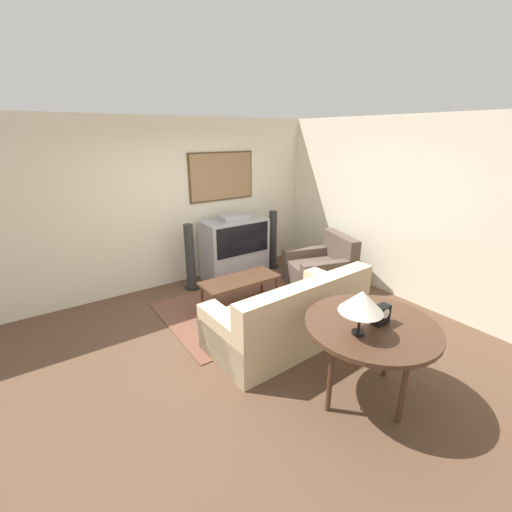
{
  "coord_description": "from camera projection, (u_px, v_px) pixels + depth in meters",
  "views": [
    {
      "loc": [
        -2.04,
        -3.19,
        2.45
      ],
      "look_at": [
        0.64,
        0.68,
        0.75
      ],
      "focal_mm": 24.0,
      "sensor_mm": 36.0,
      "label": 1
    }
  ],
  "objects": [
    {
      "name": "ground_plane",
      "position": [
        245.0,
        335.0,
        4.39
      ],
      "size": [
        12.0,
        12.0,
        0.0
      ],
      "primitive_type": "plane",
      "color": "brown"
    },
    {
      "name": "wall_back",
      "position": [
        174.0,
        204.0,
        5.59
      ],
      "size": [
        12.0,
        0.1,
        2.7
      ],
      "color": "beige",
      "rests_on": "ground_plane"
    },
    {
      "name": "wall_right",
      "position": [
        385.0,
        208.0,
        5.34
      ],
      "size": [
        0.06,
        12.0,
        2.7
      ],
      "color": "beige",
      "rests_on": "ground_plane"
    },
    {
      "name": "area_rug",
      "position": [
        246.0,
        306.0,
        5.11
      ],
      "size": [
        2.34,
        1.76,
        0.01
      ],
      "color": "brown",
      "rests_on": "ground_plane"
    },
    {
      "name": "tv",
      "position": [
        235.0,
        248.0,
        6.0
      ],
      "size": [
        1.11,
        0.59,
        1.14
      ],
      "color": "#9E9EA3",
      "rests_on": "ground_plane"
    },
    {
      "name": "couch",
      "position": [
        290.0,
        318.0,
        4.18
      ],
      "size": [
        1.99,
        1.02,
        0.9
      ],
      "rotation": [
        0.0,
        0.0,
        3.18
      ],
      "color": "#CCB289",
      "rests_on": "ground_plane"
    },
    {
      "name": "armchair",
      "position": [
        321.0,
        269.0,
        5.78
      ],
      "size": [
        1.17,
        1.12,
        0.85
      ],
      "rotation": [
        0.0,
        0.0,
        -1.86
      ],
      "color": "brown",
      "rests_on": "ground_plane"
    },
    {
      "name": "coffee_table",
      "position": [
        240.0,
        282.0,
        4.98
      ],
      "size": [
        1.15,
        0.48,
        0.45
      ],
      "color": "#472D1E",
      "rests_on": "ground_plane"
    },
    {
      "name": "console_table",
      "position": [
        371.0,
        330.0,
        3.14
      ],
      "size": [
        1.22,
        1.22,
        0.81
      ],
      "color": "#472D1E",
      "rests_on": "ground_plane"
    },
    {
      "name": "table_lamp",
      "position": [
        362.0,
        302.0,
        2.86
      ],
      "size": [
        0.38,
        0.38,
        0.41
      ],
      "color": "black",
      "rests_on": "console_table"
    },
    {
      "name": "mantel_clock",
      "position": [
        381.0,
        315.0,
        3.09
      ],
      "size": [
        0.16,
        0.1,
        0.18
      ],
      "color": "black",
      "rests_on": "console_table"
    },
    {
      "name": "speaker_tower_left",
      "position": [
        190.0,
        259.0,
        5.56
      ],
      "size": [
        0.26,
        0.26,
        1.1
      ],
      "color": "black",
      "rests_on": "ground_plane"
    },
    {
      "name": "speaker_tower_right",
      "position": [
        273.0,
        241.0,
        6.46
      ],
      "size": [
        0.26,
        0.26,
        1.1
      ],
      "color": "black",
      "rests_on": "ground_plane"
    }
  ]
}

